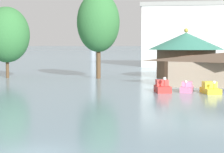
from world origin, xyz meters
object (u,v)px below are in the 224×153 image
at_px(shoreline_tree_tall_left, 7,35).
at_px(pedal_boat_pink, 187,88).
at_px(green_roof_pavilion, 186,52).
at_px(pedal_boat_red, 162,87).
at_px(pedal_boat_yellow, 210,89).
at_px(background_building_block, 224,35).
at_px(shoreline_tree_mid, 98,22).

bearing_deg(shoreline_tree_tall_left, pedal_boat_pink, -27.23).
distance_m(pedal_boat_pink, green_roof_pavilion, 20.12).
height_order(green_roof_pavilion, shoreline_tree_tall_left, shoreline_tree_tall_left).
relative_size(pedal_boat_red, pedal_boat_yellow, 0.93).
xyz_separation_m(pedal_boat_red, pedal_boat_pink, (2.76, 0.89, -0.10)).
xyz_separation_m(pedal_boat_pink, shoreline_tree_tall_left, (-28.37, 14.59, 6.51)).
bearing_deg(background_building_block, pedal_boat_pink, -100.26).
relative_size(pedal_boat_pink, green_roof_pavilion, 0.23).
distance_m(green_roof_pavilion, background_building_block, 37.74).
bearing_deg(shoreline_tree_mid, pedal_boat_yellow, -46.58).
bearing_deg(pedal_boat_yellow, shoreline_tree_mid, -151.36).
bearing_deg(pedal_boat_pink, shoreline_tree_mid, -132.49).
distance_m(pedal_boat_yellow, shoreline_tree_tall_left, 35.23).
bearing_deg(pedal_boat_pink, shoreline_tree_tall_left, -109.96).
distance_m(pedal_boat_red, green_roof_pavilion, 21.18).
xyz_separation_m(pedal_boat_pink, pedal_boat_yellow, (2.56, -1.01, 0.04)).
bearing_deg(pedal_boat_pink, green_roof_pavilion, -173.30).
xyz_separation_m(green_roof_pavilion, shoreline_tree_mid, (-13.81, -3.70, 4.77)).
bearing_deg(pedal_boat_pink, background_building_block, 177.01).
height_order(shoreline_tree_mid, background_building_block, background_building_block).
distance_m(pedal_boat_yellow, green_roof_pavilion, 21.23).
height_order(shoreline_tree_tall_left, background_building_block, background_building_block).
bearing_deg(shoreline_tree_mid, green_roof_pavilion, 15.00).
bearing_deg(shoreline_tree_tall_left, background_building_block, 47.09).
relative_size(green_roof_pavilion, shoreline_tree_mid, 0.90).
relative_size(pedal_boat_pink, pedal_boat_yellow, 0.88).
bearing_deg(pedal_boat_yellow, green_roof_pavilion, 171.70).
bearing_deg(green_roof_pavilion, pedal_boat_pink, -90.57).
height_order(green_roof_pavilion, shoreline_tree_mid, shoreline_tree_mid).
xyz_separation_m(green_roof_pavilion, background_building_block, (9.94, 36.24, 3.56)).
bearing_deg(shoreline_tree_tall_left, pedal_boat_yellow, -26.77).
bearing_deg(green_roof_pavilion, pedal_boat_red, -98.15).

